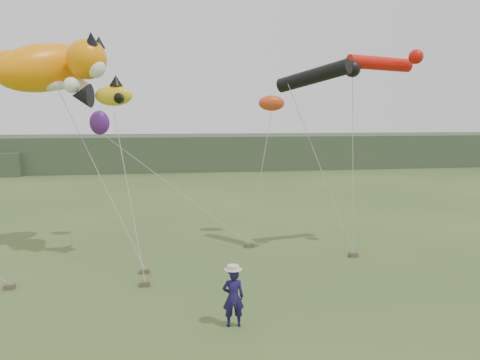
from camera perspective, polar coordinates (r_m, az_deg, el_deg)
The scene contains 8 objects.
ground at distance 14.94m, azimuth 2.05°, elevation -16.74°, with size 120.00×120.00×0.00m, color #385123.
headland at distance 58.18m, azimuth -9.76°, elevation 3.33°, with size 90.00×13.00×4.00m.
festival_attendant at distance 14.24m, azimuth -0.84°, elevation -14.11°, with size 0.65×0.42×1.78m, color #171141.
sandbag_anchors at distance 19.62m, azimuth -6.04°, elevation -10.44°, with size 14.24×4.77×0.19m.
cat_kite at distance 22.46m, azimuth -21.67°, elevation 12.73°, with size 6.05×4.55×2.90m.
fish_kite at distance 20.55m, azimuth -16.49°, elevation 9.91°, with size 2.67×1.79×1.35m.
tube_kites at distance 21.90m, azimuth 13.12°, elevation 12.99°, with size 6.28×3.20×1.85m.
misc_kites at distance 23.55m, azimuth -6.16°, elevation 8.19°, with size 9.62×1.53×1.94m.
Camera 1 is at (-2.72, -13.33, 6.16)m, focal length 35.00 mm.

